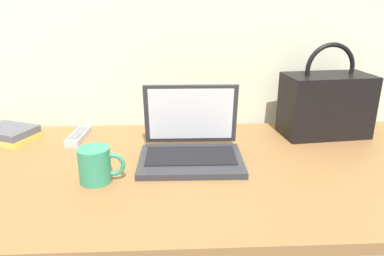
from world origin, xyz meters
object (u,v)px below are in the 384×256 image
laptop (190,144)px  remote_control_near (78,136)px  coffee_mug (96,165)px  book_stack (9,134)px  handbag (326,104)px

laptop → remote_control_near: (-0.39, 0.18, -0.03)m
coffee_mug → book_stack: coffee_mug is taller
handbag → book_stack: (-1.12, -0.00, -0.09)m
book_stack → handbag: bearing=0.2°
laptop → handbag: handbag is taller
laptop → remote_control_near: size_ratio=1.93×
laptop → coffee_mug: (-0.26, -0.14, 0.00)m
laptop → handbag: size_ratio=0.95×
coffee_mug → remote_control_near: (-0.13, 0.32, -0.04)m
coffee_mug → handbag: (0.75, 0.33, 0.07)m
remote_control_near → book_stack: (-0.24, 0.01, 0.01)m
coffee_mug → handbag: bearing=23.7°
remote_control_near → handbag: (0.88, 0.01, 0.10)m
coffee_mug → handbag: handbag is taller
laptop → remote_control_near: 0.43m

